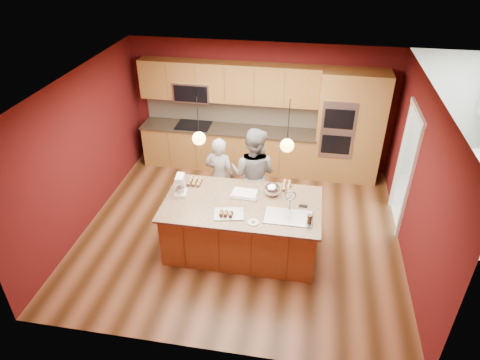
% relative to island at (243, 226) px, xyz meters
% --- Properties ---
extents(floor, '(5.50, 5.50, 0.00)m').
position_rel_island_xyz_m(floor, '(-0.12, 0.45, -0.47)').
color(floor, '#402510').
rests_on(floor, ground).
extents(ceiling, '(5.50, 5.50, 0.00)m').
position_rel_island_xyz_m(ceiling, '(-0.12, 0.45, 2.23)').
color(ceiling, silver).
rests_on(ceiling, ground).
extents(wall_back, '(5.50, 0.00, 5.50)m').
position_rel_island_xyz_m(wall_back, '(-0.12, 2.95, 0.88)').
color(wall_back, '#4C0F10').
rests_on(wall_back, ground).
extents(wall_front, '(5.50, 0.00, 5.50)m').
position_rel_island_xyz_m(wall_front, '(-0.12, -2.05, 0.88)').
color(wall_front, '#4C0F10').
rests_on(wall_front, ground).
extents(wall_left, '(0.00, 5.00, 5.00)m').
position_rel_island_xyz_m(wall_left, '(-2.87, 0.45, 0.88)').
color(wall_left, '#4C0F10').
rests_on(wall_left, ground).
extents(wall_right, '(0.00, 5.00, 5.00)m').
position_rel_island_xyz_m(wall_right, '(2.63, 0.45, 0.88)').
color(wall_right, '#4C0F10').
rests_on(wall_right, ground).
extents(cabinet_run, '(3.74, 0.64, 2.30)m').
position_rel_island_xyz_m(cabinet_run, '(-0.80, 2.70, 0.51)').
color(cabinet_run, olive).
rests_on(cabinet_run, floor).
extents(oven_column, '(1.30, 0.62, 2.30)m').
position_rel_island_xyz_m(oven_column, '(1.73, 2.65, 0.68)').
color(oven_column, olive).
rests_on(oven_column, floor).
extents(doorway_trim, '(0.08, 1.11, 2.20)m').
position_rel_island_xyz_m(doorway_trim, '(2.61, 1.25, 0.58)').
color(doorway_trim, white).
rests_on(doorway_trim, wall_right).
extents(pendant_left, '(0.20, 0.20, 0.80)m').
position_rel_island_xyz_m(pendant_left, '(-0.66, 0.00, 1.53)').
color(pendant_left, black).
rests_on(pendant_left, ceiling).
extents(pendant_right, '(0.20, 0.20, 0.80)m').
position_rel_island_xyz_m(pendant_right, '(0.63, 0.00, 1.53)').
color(pendant_right, black).
rests_on(pendant_right, ceiling).
extents(island, '(2.49, 1.40, 1.30)m').
position_rel_island_xyz_m(island, '(0.00, 0.00, 0.00)').
color(island, olive).
rests_on(island, floor).
extents(person_left, '(0.62, 0.46, 1.54)m').
position_rel_island_xyz_m(person_left, '(-0.59, 0.95, 0.30)').
color(person_left, black).
rests_on(person_left, floor).
extents(person_right, '(0.97, 0.82, 1.77)m').
position_rel_island_xyz_m(person_right, '(0.02, 0.95, 0.41)').
color(person_right, gray).
rests_on(person_right, floor).
extents(stand_mixer, '(0.21, 0.27, 0.35)m').
position_rel_island_xyz_m(stand_mixer, '(-1.04, 0.08, 0.60)').
color(stand_mixer, white).
rests_on(stand_mixer, island).
extents(sheet_cake, '(0.46, 0.35, 0.05)m').
position_rel_island_xyz_m(sheet_cake, '(-0.01, 0.24, 0.47)').
color(sheet_cake, white).
rests_on(sheet_cake, island).
extents(cooling_rack, '(0.50, 0.39, 0.02)m').
position_rel_island_xyz_m(cooling_rack, '(-0.16, -0.33, 0.46)').
color(cooling_rack, '#B0B3B7').
rests_on(cooling_rack, island).
extents(mixing_bowl, '(0.26, 0.26, 0.22)m').
position_rel_island_xyz_m(mixing_bowl, '(0.42, 0.32, 0.55)').
color(mixing_bowl, silver).
rests_on(mixing_bowl, island).
extents(plate, '(0.17, 0.17, 0.01)m').
position_rel_island_xyz_m(plate, '(0.23, -0.47, 0.46)').
color(plate, silver).
rests_on(plate, island).
extents(tumbler, '(0.08, 0.08, 0.15)m').
position_rel_island_xyz_m(tumbler, '(1.05, -0.34, 0.52)').
color(tumbler, '#3D2614').
rests_on(tumbler, island).
extents(phone, '(0.14, 0.08, 0.01)m').
position_rel_island_xyz_m(phone, '(0.94, 0.08, 0.45)').
color(phone, black).
rests_on(phone, island).
extents(cupcakes_left, '(0.25, 0.25, 0.08)m').
position_rel_island_xyz_m(cupcakes_left, '(-0.90, 0.43, 0.49)').
color(cupcakes_left, tan).
rests_on(cupcakes_left, island).
extents(cupcakes_rack, '(0.23, 0.15, 0.07)m').
position_rel_island_xyz_m(cupcakes_rack, '(-0.20, -0.37, 0.50)').
color(cupcakes_rack, tan).
rests_on(cupcakes_rack, island).
extents(cupcakes_right, '(0.16, 0.32, 0.07)m').
position_rel_island_xyz_m(cupcakes_right, '(0.64, 0.58, 0.48)').
color(cupcakes_right, tan).
rests_on(cupcakes_right, island).
extents(dryer, '(0.82, 0.84, 1.04)m').
position_rel_island_xyz_m(dryer, '(4.08, 2.00, 0.05)').
color(dryer, white).
rests_on(dryer, floor).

